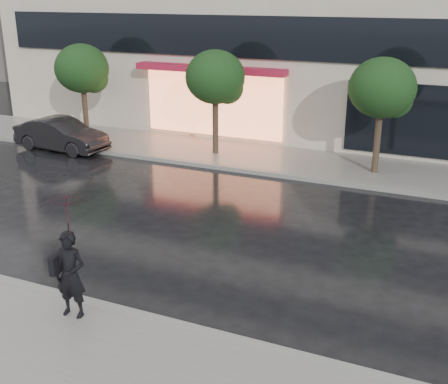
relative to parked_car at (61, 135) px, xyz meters
The scene contains 10 objects.
ground 12.11m from the parked_car, 42.80° to the right, with size 120.00×120.00×0.00m, color black.
sidewalk_near 14.51m from the parked_car, 52.27° to the right, with size 60.00×4.50×0.12m, color slate.
sidewalk_far 9.12m from the parked_car, 12.91° to the left, with size 60.00×3.50×0.12m, color slate.
curb_near 12.81m from the parked_car, 46.09° to the right, with size 60.00×0.25×0.14m, color gray.
curb_far 8.90m from the parked_car, ahead, with size 60.00×0.25×0.14m, color gray.
tree_far_west 2.92m from the parked_car, 92.12° to the left, with size 2.20×2.20×3.99m.
tree_mid_west 6.61m from the parked_car, 17.01° to the left, with size 2.20×2.20×3.99m.
tree_mid_east 12.28m from the parked_car, ahead, with size 2.20×2.20×3.99m.
parked_car is the anchor object (origin of this frame).
pedestrian_with_umbrella 12.78m from the parked_car, 49.69° to the right, with size 1.09×1.11×2.45m.
Camera 1 is at (5.74, -8.85, 5.96)m, focal length 45.00 mm.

